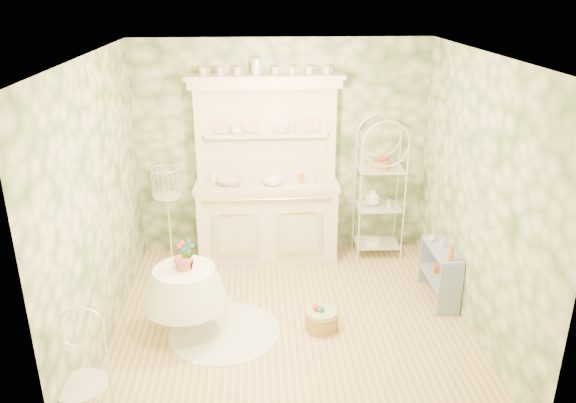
{
  "coord_description": "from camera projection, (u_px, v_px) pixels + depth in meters",
  "views": [
    {
      "loc": [
        -0.32,
        -4.96,
        3.27
      ],
      "look_at": [
        0.0,
        0.5,
        1.15
      ],
      "focal_mm": 35.0,
      "sensor_mm": 36.0,
      "label": 1
    }
  ],
  "objects": [
    {
      "name": "birdcage_stand",
      "position": [
        168.0,
        211.0,
        6.77
      ],
      "size": [
        0.34,
        0.34,
        1.44
      ],
      "primitive_type": "cube",
      "rotation": [
        0.0,
        0.0,
        -0.0
      ],
      "color": "white",
      "rests_on": "floor"
    },
    {
      "name": "bottle_blue",
      "position": [
        444.0,
        245.0,
        6.04
      ],
      "size": [
        0.05,
        0.05,
        0.12
      ],
      "primitive_type": "imported",
      "rotation": [
        0.0,
        0.0,
        -0.03
      ],
      "color": "#A1BAD2",
      "rests_on": "side_shelf"
    },
    {
      "name": "bottle_amber",
      "position": [
        450.0,
        254.0,
        5.77
      ],
      "size": [
        0.07,
        0.07,
        0.18
      ],
      "primitive_type": "imported",
      "rotation": [
        0.0,
        0.0,
        -0.01
      ],
      "color": "#CD6C34",
      "rests_on": "side_shelf"
    },
    {
      "name": "round_table",
      "position": [
        187.0,
        303.0,
        5.53
      ],
      "size": [
        0.72,
        0.72,
        0.67
      ],
      "primitive_type": "cylinder",
      "rotation": [
        0.0,
        0.0,
        -0.2
      ],
      "color": "white",
      "rests_on": "floor"
    },
    {
      "name": "kitchen_dresser",
      "position": [
        267.0,
        172.0,
        6.81
      ],
      "size": [
        1.87,
        0.61,
        2.29
      ],
      "primitive_type": "cube",
      "color": "white",
      "rests_on": "floor"
    },
    {
      "name": "wall_front",
      "position": [
        309.0,
        300.0,
        3.65
      ],
      "size": [
        3.6,
        3.6,
        0.0
      ],
      "primitive_type": "plane",
      "color": "beige",
      "rests_on": "floor"
    },
    {
      "name": "cup_right",
      "position": [
        292.0,
        131.0,
        6.8
      ],
      "size": [
        0.13,
        0.13,
        0.1
      ],
      "primitive_type": "imported",
      "rotation": [
        0.0,
        0.0,
        0.19
      ],
      "color": "white",
      "rests_on": "kitchen_dresser"
    },
    {
      "name": "potted_geranium",
      "position": [
        188.0,
        256.0,
        5.34
      ],
      "size": [
        0.18,
        0.15,
        0.3
      ],
      "primitive_type": "imported",
      "rotation": [
        0.0,
        0.0,
        -0.27
      ],
      "color": "#3F7238",
      "rests_on": "round_table"
    },
    {
      "name": "wall_back",
      "position": [
        282.0,
        149.0,
        7.0
      ],
      "size": [
        3.6,
        3.6,
        0.0
      ],
      "primitive_type": "plane",
      "color": "beige",
      "rests_on": "floor"
    },
    {
      "name": "ceiling",
      "position": [
        291.0,
        55.0,
        4.84
      ],
      "size": [
        3.6,
        3.6,
        0.0
      ],
      "primitive_type": "plane",
      "color": "white",
      "rests_on": "floor"
    },
    {
      "name": "lace_rug",
      "position": [
        224.0,
        332.0,
        5.65
      ],
      "size": [
        1.47,
        1.47,
        0.01
      ],
      "primitive_type": "cylinder",
      "rotation": [
        0.0,
        0.0,
        -0.4
      ],
      "color": "white",
      "rests_on": "floor"
    },
    {
      "name": "bakers_rack",
      "position": [
        379.0,
        191.0,
        7.0
      ],
      "size": [
        0.55,
        0.4,
        1.72
      ],
      "primitive_type": "cube",
      "rotation": [
        0.0,
        0.0,
        -0.03
      ],
      "color": "white",
      "rests_on": "floor"
    },
    {
      "name": "cafe_chair",
      "position": [
        82.0,
        393.0,
        4.25
      ],
      "size": [
        0.4,
        0.4,
        0.76
      ],
      "primitive_type": "cube",
      "rotation": [
        0.0,
        0.0,
        0.17
      ],
      "color": "white",
      "rests_on": "floor"
    },
    {
      "name": "floor",
      "position": [
        291.0,
        322.0,
        5.82
      ],
      "size": [
        3.6,
        3.6,
        0.0
      ],
      "primitive_type": "plane",
      "color": "#D6BE84",
      "rests_on": "ground"
    },
    {
      "name": "floor_basket",
      "position": [
        322.0,
        319.0,
        5.68
      ],
      "size": [
        0.37,
        0.37,
        0.22
      ],
      "primitive_type": "cylinder",
      "rotation": [
        0.0,
        0.0,
        -0.07
      ],
      "color": "#B0894E",
      "rests_on": "floor"
    },
    {
      "name": "wall_left",
      "position": [
        99.0,
        205.0,
        5.23
      ],
      "size": [
        3.6,
        3.6,
        0.0
      ],
      "primitive_type": "plane",
      "color": "beige",
      "rests_on": "floor"
    },
    {
      "name": "bowl_floral",
      "position": [
        230.0,
        184.0,
        6.79
      ],
      "size": [
        0.32,
        0.32,
        0.08
      ],
      "primitive_type": "imported",
      "rotation": [
        0.0,
        0.0,
        -0.03
      ],
      "color": "white",
      "rests_on": "kitchen_dresser"
    },
    {
      "name": "bowl_white",
      "position": [
        273.0,
        184.0,
        6.78
      ],
      "size": [
        0.33,
        0.33,
        0.08
      ],
      "primitive_type": "imported",
      "rotation": [
        0.0,
        0.0,
        -0.43
      ],
      "color": "white",
      "rests_on": "kitchen_dresser"
    },
    {
      "name": "cup_left",
      "position": [
        236.0,
        132.0,
        6.77
      ],
      "size": [
        0.13,
        0.13,
        0.1
      ],
      "primitive_type": "imported",
      "rotation": [
        0.0,
        0.0,
        -0.03
      ],
      "color": "white",
      "rests_on": "kitchen_dresser"
    },
    {
      "name": "wall_right",
      "position": [
        476.0,
        197.0,
        5.43
      ],
      "size": [
        3.6,
        3.6,
        0.0
      ],
      "primitive_type": "plane",
      "color": "beige",
      "rests_on": "floor"
    },
    {
      "name": "side_shelf",
      "position": [
        440.0,
        274.0,
        6.16
      ],
      "size": [
        0.32,
        0.72,
        0.6
      ],
      "primitive_type": "cube",
      "rotation": [
        0.0,
        0.0,
        -0.09
      ],
      "color": "#8598BB",
      "rests_on": "floor"
    },
    {
      "name": "bottle_glass",
      "position": [
        432.0,
        238.0,
        6.21
      ],
      "size": [
        0.07,
        0.07,
        0.09
      ],
      "primitive_type": "imported",
      "rotation": [
        0.0,
        0.0,
        -0.02
      ],
      "color": "silver",
      "rests_on": "side_shelf"
    }
  ]
}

